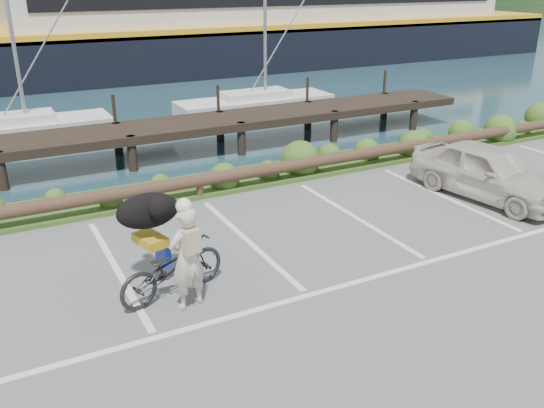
{
  "coord_description": "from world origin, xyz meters",
  "views": [
    {
      "loc": [
        -4.35,
        -7.45,
        4.94
      ],
      "look_at": [
        0.08,
        1.06,
        1.1
      ],
      "focal_mm": 38.0,
      "sensor_mm": 36.0,
      "label": 1
    }
  ],
  "objects": [
    {
      "name": "ground",
      "position": [
        0.0,
        0.0,
        0.0
      ],
      "size": [
        72.0,
        72.0,
        0.0
      ],
      "primitive_type": "plane",
      "color": "#58585A"
    },
    {
      "name": "vegetation_strip",
      "position": [
        0.0,
        5.3,
        0.05
      ],
      "size": [
        34.0,
        1.6,
        0.1
      ],
      "primitive_type": "cube",
      "color": "#3D5B21",
      "rests_on": "ground"
    },
    {
      "name": "log_rail",
      "position": [
        0.0,
        4.6,
        0.0
      ],
      "size": [
        32.0,
        0.3,
        0.6
      ],
      "primitive_type": null,
      "color": "#443021",
      "rests_on": "ground"
    },
    {
      "name": "bicycle",
      "position": [
        -1.97,
        0.65,
        0.51
      ],
      "size": [
        2.05,
        1.16,
        1.02
      ],
      "primitive_type": "imported",
      "rotation": [
        0.0,
        0.0,
        1.84
      ],
      "color": "black",
      "rests_on": "ground"
    },
    {
      "name": "cyclist",
      "position": [
        -1.85,
        0.21,
        0.85
      ],
      "size": [
        0.71,
        0.56,
        1.7
      ],
      "primitive_type": "imported",
      "rotation": [
        0.0,
        0.0,
        3.41
      ],
      "color": "beige",
      "rests_on": "ground"
    },
    {
      "name": "dog",
      "position": [
        -2.13,
        1.24,
        1.32
      ],
      "size": [
        0.77,
        1.15,
        0.61
      ],
      "primitive_type": "ellipsoid",
      "rotation": [
        0.0,
        0.0,
        1.84
      ],
      "color": "black",
      "rests_on": "bicycle"
    },
    {
      "name": "parked_car",
      "position": [
        6.06,
        1.56,
        0.64
      ],
      "size": [
        2.08,
        3.95,
        1.28
      ],
      "primitive_type": "imported",
      "rotation": [
        0.0,
        0.0,
        0.16
      ],
      "color": "beige",
      "rests_on": "ground"
    }
  ]
}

